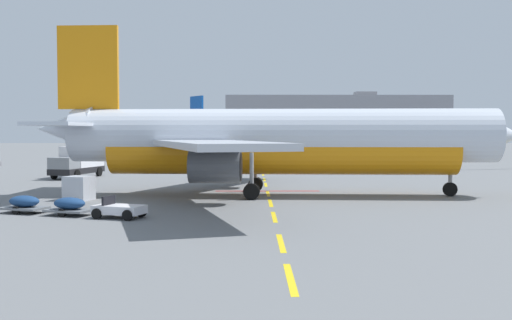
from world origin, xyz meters
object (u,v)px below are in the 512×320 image
Objects in this scene: airliner_foreground at (274,140)px; uld_cargo_container at (79,188)px; fuel_service_truck at (78,161)px; airliner_far_center at (164,139)px; baggage_train at (70,206)px.

airliner_foreground is 17.71× the size of uld_cargo_container.
fuel_service_truck is (-19.00, 16.88, -2.30)m from airliner_foreground.
airliner_far_center is (-17.64, 65.21, -0.51)m from airliner_foreground.
airliner_foreground reaches higher than airliner_far_center.
uld_cargo_container is at bearing 102.93° from baggage_train.
fuel_service_truck is 3.75× the size of uld_cargo_container.
airliner_foreground is 1.26× the size of airliner_far_center.
uld_cargo_container is (4.57, -68.11, -2.64)m from airliner_far_center.
fuel_service_truck reaches higher than uld_cargo_container.
baggage_train is (6.23, -75.36, -2.92)m from airliner_far_center.
uld_cargo_container is at bearing -167.48° from airliner_foreground.
fuel_service_truck is at bearing 105.69° from baggage_train.
airliner_far_center is at bearing 105.14° from airliner_foreground.
airliner_far_center reaches higher than baggage_train.
fuel_service_truck reaches higher than baggage_train.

